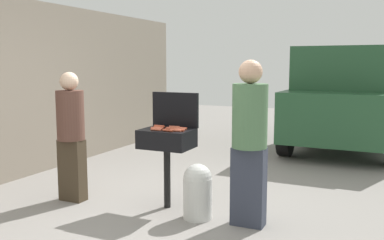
{
  "coord_description": "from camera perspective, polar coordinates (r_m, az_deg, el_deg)",
  "views": [
    {
      "loc": [
        2.33,
        -4.28,
        1.71
      ],
      "look_at": [
        0.07,
        0.63,
        1.0
      ],
      "focal_mm": 40.36,
      "sensor_mm": 36.0,
      "label": 1
    }
  ],
  "objects": [
    {
      "name": "person_left",
      "position": [
        5.53,
        -15.7,
        -1.5
      ],
      "size": [
        0.34,
        0.34,
        1.61
      ],
      "rotation": [
        0.0,
        0.0,
        0.23
      ],
      "color": "#3F3323",
      "rests_on": "ground"
    },
    {
      "name": "hot_dog_8",
      "position": [
        5.02,
        -4.57,
        -1.17
      ],
      "size": [
        0.13,
        0.03,
        0.03
      ],
      "primitive_type": "cylinder",
      "rotation": [
        0.0,
        1.57,
        0.02
      ],
      "color": "#B74C33",
      "rests_on": "bbq_grill"
    },
    {
      "name": "hot_dog_13",
      "position": [
        5.13,
        -4.43,
        -0.98
      ],
      "size": [
        0.13,
        0.04,
        0.03
      ],
      "primitive_type": "cylinder",
      "rotation": [
        0.0,
        1.57,
        -0.09
      ],
      "color": "#AD4228",
      "rests_on": "bbq_grill"
    },
    {
      "name": "hot_dog_11",
      "position": [
        5.07,
        -4.77,
        -1.09
      ],
      "size": [
        0.13,
        0.03,
        0.03
      ],
      "primitive_type": "cylinder",
      "rotation": [
        0.0,
        1.57,
        0.01
      ],
      "color": "#C6593D",
      "rests_on": "bbq_grill"
    },
    {
      "name": "hot_dog_12",
      "position": [
        5.03,
        -1.4,
        -1.13
      ],
      "size": [
        0.13,
        0.03,
        0.03
      ],
      "primitive_type": "cylinder",
      "rotation": [
        0.0,
        1.57,
        0.02
      ],
      "color": "#C6593D",
      "rests_on": "bbq_grill"
    },
    {
      "name": "hot_dog_14",
      "position": [
        5.24,
        -4.38,
        -0.8
      ],
      "size": [
        0.13,
        0.03,
        0.03
      ],
      "primitive_type": "cylinder",
      "rotation": [
        0.0,
        1.57,
        -0.0
      ],
      "color": "#AD4228",
      "rests_on": "bbq_grill"
    },
    {
      "name": "parked_minivan",
      "position": [
        9.42,
        19.87,
        2.88
      ],
      "size": [
        2.1,
        4.44,
        2.02
      ],
      "rotation": [
        0.0,
        0.0,
        3.12
      ],
      "color": "#234C2D",
      "rests_on": "ground"
    },
    {
      "name": "hot_dog_1",
      "position": [
        4.9,
        -1.8,
        -1.36
      ],
      "size": [
        0.13,
        0.04,
        0.03
      ],
      "primitive_type": "cylinder",
      "rotation": [
        0.0,
        1.57,
        0.08
      ],
      "color": "#AD4228",
      "rests_on": "bbq_grill"
    },
    {
      "name": "hot_dog_5",
      "position": [
        5.2,
        -4.27,
        -0.86
      ],
      "size": [
        0.13,
        0.04,
        0.03
      ],
      "primitive_type": "cylinder",
      "rotation": [
        0.0,
        1.57,
        0.08
      ],
      "color": "#AD4228",
      "rests_on": "bbq_grill"
    },
    {
      "name": "hot_dog_9",
      "position": [
        5.1,
        -4.43,
        -1.04
      ],
      "size": [
        0.13,
        0.04,
        0.03
      ],
      "primitive_type": "cylinder",
      "rotation": [
        0.0,
        1.57,
        -0.09
      ],
      "color": "#AD4228",
      "rests_on": "bbq_grill"
    },
    {
      "name": "hot_dog_6",
      "position": [
        4.98,
        -2.89,
        -1.22
      ],
      "size": [
        0.13,
        0.03,
        0.03
      ],
      "primitive_type": "cylinder",
      "rotation": [
        0.0,
        1.57,
        -0.06
      ],
      "color": "#AD4228",
      "rests_on": "bbq_grill"
    },
    {
      "name": "hot_dog_15",
      "position": [
        4.88,
        -2.18,
        -1.39
      ],
      "size": [
        0.13,
        0.04,
        0.03
      ],
      "primitive_type": "cylinder",
      "rotation": [
        0.0,
        1.57,
        0.1
      ],
      "color": "#C6593D",
      "rests_on": "bbq_grill"
    },
    {
      "name": "hot_dog_3",
      "position": [
        4.96,
        -4.77,
        -1.27
      ],
      "size": [
        0.13,
        0.03,
        0.03
      ],
      "primitive_type": "cylinder",
      "rotation": [
        0.0,
        1.57,
        0.06
      ],
      "color": "#C6593D",
      "rests_on": "bbq_grill"
    },
    {
      "name": "hot_dog_0",
      "position": [
        5.16,
        -2.35,
        -0.92
      ],
      "size": [
        0.13,
        0.04,
        0.03
      ],
      "primitive_type": "cylinder",
      "rotation": [
        0.0,
        1.57,
        0.09
      ],
      "color": "#C6593D",
      "rests_on": "bbq_grill"
    },
    {
      "name": "person_right",
      "position": [
        4.52,
        7.6,
        -2.27
      ],
      "size": [
        0.37,
        0.37,
        1.75
      ],
      "rotation": [
        0.0,
        0.0,
        2.95
      ],
      "color": "#333847",
      "rests_on": "ground"
    },
    {
      "name": "hot_dog_4",
      "position": [
        5.05,
        -2.72,
        -1.1
      ],
      "size": [
        0.13,
        0.03,
        0.03
      ],
      "primitive_type": "cylinder",
      "rotation": [
        0.0,
        1.57,
        0.02
      ],
      "color": "#B74C33",
      "rests_on": "bbq_grill"
    },
    {
      "name": "hot_dog_2",
      "position": [
        4.96,
        -1.63,
        -1.25
      ],
      "size": [
        0.13,
        0.03,
        0.03
      ],
      "primitive_type": "cylinder",
      "rotation": [
        0.0,
        1.57,
        0.04
      ],
      "color": "#C6593D",
      "rests_on": "bbq_grill"
    },
    {
      "name": "propane_tank",
      "position": [
        4.82,
        0.75,
        -9.26
      ],
      "size": [
        0.32,
        0.32,
        0.62
      ],
      "color": "silver",
      "rests_on": "ground"
    },
    {
      "name": "ground_plane",
      "position": [
        5.16,
        -3.76,
        -11.88
      ],
      "size": [
        24.0,
        24.0,
        0.0
      ],
      "primitive_type": "plane",
      "color": "gray"
    },
    {
      "name": "grill_lid_open",
      "position": [
        5.22,
        -2.23,
        1.37
      ],
      "size": [
        0.6,
        0.05,
        0.42
      ],
      "primitive_type": "cube",
      "color": "black",
      "rests_on": "bbq_grill"
    },
    {
      "name": "bbq_grill",
      "position": [
        5.08,
        -3.34,
        -2.85
      ],
      "size": [
        0.6,
        0.44,
        0.94
      ],
      "color": "black",
      "rests_on": "ground"
    },
    {
      "name": "hot_dog_7",
      "position": [
        5.06,
        -1.34,
        -1.08
      ],
      "size": [
        0.13,
        0.03,
        0.03
      ],
      "primitive_type": "cylinder",
      "rotation": [
        0.0,
        1.57,
        -0.03
      ],
      "color": "#AD4228",
      "rests_on": "bbq_grill"
    },
    {
      "name": "hot_dog_10",
      "position": [
        4.88,
        -3.21,
        -1.4
      ],
      "size": [
        0.13,
        0.04,
        0.03
      ],
      "primitive_type": "cylinder",
      "rotation": [
        0.0,
        1.57,
        -0.08
      ],
      "color": "#AD4228",
      "rests_on": "bbq_grill"
    },
    {
      "name": "house_wall_side",
      "position": [
        7.33,
        -19.2,
        4.1
      ],
      "size": [
        0.24,
        8.0,
        2.66
      ],
      "primitive_type": "cube",
      "color": "gray",
      "rests_on": "ground"
    }
  ]
}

